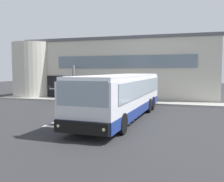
% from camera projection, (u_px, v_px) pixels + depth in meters
% --- Properties ---
extents(ground_plane, '(80.00, 90.00, 0.02)m').
position_uv_depth(ground_plane, '(90.00, 110.00, 19.11)').
color(ground_plane, '#2B2B2D').
rests_on(ground_plane, ground).
extents(bay_paint_stripes, '(4.40, 3.96, 0.01)m').
position_uv_depth(bay_paint_stripes, '(94.00, 122.00, 14.52)').
color(bay_paint_stripes, silver).
rests_on(bay_paint_stripes, ground).
extents(terminal_building, '(21.55, 13.80, 6.27)m').
position_uv_depth(terminal_building, '(121.00, 69.00, 30.09)').
color(terminal_building, beige).
rests_on(terminal_building, ground).
extents(boarding_curb, '(23.75, 2.00, 0.15)m').
position_uv_depth(boarding_curb, '(109.00, 101.00, 23.67)').
color(boarding_curb, '#9E9B93').
rests_on(boarding_curb, ground).
extents(entry_support_column, '(0.28, 0.28, 3.36)m').
position_uv_depth(entry_support_column, '(74.00, 82.00, 25.26)').
color(entry_support_column, slate).
rests_on(entry_support_column, boarding_curb).
extents(bus_main_foreground, '(3.43, 11.73, 2.70)m').
position_uv_depth(bus_main_foreground, '(122.00, 97.00, 15.63)').
color(bus_main_foreground, silver).
rests_on(bus_main_foreground, ground).
extents(passenger_near_column, '(0.57, 0.31, 1.68)m').
position_uv_depth(passenger_near_column, '(78.00, 90.00, 24.39)').
color(passenger_near_column, '#2D2D33').
rests_on(passenger_near_column, boarding_curb).
extents(passenger_by_doorway, '(0.59, 0.41, 1.68)m').
position_uv_depth(passenger_by_doorway, '(89.00, 89.00, 24.34)').
color(passenger_by_doorway, '#2D2D33').
rests_on(passenger_by_doorway, boarding_curb).
extents(passenger_at_curb_edge, '(0.54, 0.36, 1.68)m').
position_uv_depth(passenger_at_curb_edge, '(92.00, 90.00, 23.76)').
color(passenger_at_curb_edge, '#1E2338').
rests_on(passenger_at_curb_edge, boarding_curb).
extents(safety_bollard_yellow, '(0.18, 0.18, 0.90)m').
position_uv_depth(safety_bollard_yellow, '(110.00, 99.00, 22.34)').
color(safety_bollard_yellow, yellow).
rests_on(safety_bollard_yellow, ground).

